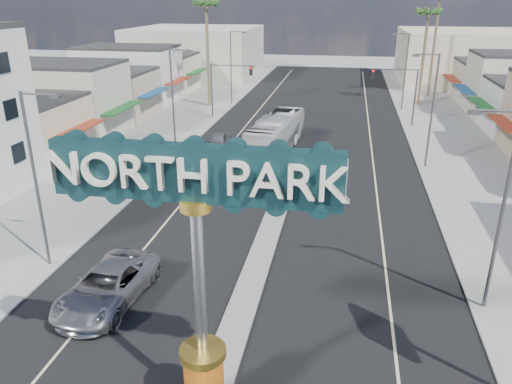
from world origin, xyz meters
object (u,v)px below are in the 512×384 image
at_px(streetlight_l_near, 37,173).
at_px(palm_right_far, 440,1).
at_px(streetlight_l_far, 232,64).
at_px(gateway_sign, 198,257).
at_px(palm_right_mid, 428,17).
at_px(palm_left_far, 206,9).
at_px(traffic_signal_right, 398,85).
at_px(streetlight_r_mid, 431,105).
at_px(car_parked_left, 218,142).
at_px(city_bus, 276,133).
at_px(streetlight_l_mid, 174,96).
at_px(streetlight_r_near, 499,204).
at_px(streetlight_r_far, 404,68).
at_px(suv_left, 108,286).
at_px(traffic_signal_left, 227,80).

distance_m(streetlight_l_near, palm_right_far, 58.35).
bearing_deg(streetlight_l_far, gateway_sign, -78.22).
xyz_separation_m(gateway_sign, palm_right_mid, (13.00, 54.02, 4.67)).
bearing_deg(palm_left_far, traffic_signal_right, -15.15).
height_order(streetlight_l_near, streetlight_l_far, same).
distance_m(streetlight_r_mid, palm_right_far, 33.14).
bearing_deg(traffic_signal_right, palm_right_far, 72.10).
relative_size(gateway_sign, car_parked_left, 2.16).
bearing_deg(palm_left_far, city_bus, -57.89).
xyz_separation_m(streetlight_l_far, palm_right_far, (25.43, 10.00, 7.32)).
relative_size(streetlight_l_mid, streetlight_r_near, 1.00).
bearing_deg(palm_left_far, car_parked_left, -72.27).
height_order(gateway_sign, streetlight_r_far, gateway_sign).
distance_m(streetlight_l_far, streetlight_r_far, 20.87).
height_order(streetlight_r_far, suv_left, streetlight_r_far).
bearing_deg(gateway_sign, city_bus, 93.80).
bearing_deg(traffic_signal_right, traffic_signal_left, 180.00).
bearing_deg(traffic_signal_right, streetlight_l_mid, -144.50).
relative_size(traffic_signal_right, car_parked_left, 1.42).
xyz_separation_m(traffic_signal_left, streetlight_r_near, (19.62, -33.99, 0.79)).
bearing_deg(traffic_signal_left, streetlight_r_far, 22.20).
distance_m(streetlight_l_mid, streetlight_r_far, 30.32).
distance_m(palm_left_far, suv_left, 44.40).
relative_size(traffic_signal_left, traffic_signal_right, 1.00).
xyz_separation_m(streetlight_l_far, city_bus, (8.40, -19.48, -3.48)).
bearing_deg(car_parked_left, traffic_signal_right, 31.83).
relative_size(streetlight_r_near, car_parked_left, 2.13).
distance_m(streetlight_r_mid, palm_left_far, 31.47).
height_order(palm_right_mid, suv_left, palm_right_mid).
relative_size(traffic_signal_right, streetlight_l_far, 0.67).
distance_m(streetlight_l_far, palm_left_far, 7.21).
height_order(streetlight_l_mid, palm_right_far, palm_right_far).
bearing_deg(streetlight_r_far, streetlight_l_far, 180.00).
relative_size(streetlight_r_mid, palm_right_mid, 0.74).
bearing_deg(palm_right_mid, car_parked_left, -130.02).
height_order(streetlight_r_near, palm_left_far, palm_left_far).
bearing_deg(streetlight_r_mid, palm_right_mid, 84.36).
distance_m(traffic_signal_right, city_bus, 16.27).
relative_size(streetlight_l_mid, palm_left_far, 0.69).
distance_m(traffic_signal_right, streetlight_l_near, 39.26).
bearing_deg(streetlight_l_mid, streetlight_l_far, 90.00).
height_order(palm_left_far, car_parked_left, palm_left_far).
distance_m(streetlight_r_far, suv_left, 47.68).
distance_m(streetlight_r_far, city_bus, 23.39).
bearing_deg(streetlight_l_far, streetlight_r_far, 0.00).
bearing_deg(palm_left_far, streetlight_r_far, 4.88).
xyz_separation_m(streetlight_r_far, palm_left_far, (-23.43, -2.00, 6.43)).
height_order(traffic_signal_left, city_bus, traffic_signal_left).
relative_size(streetlight_l_mid, car_parked_left, 2.13).
bearing_deg(streetlight_r_far, traffic_signal_right, -98.86).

